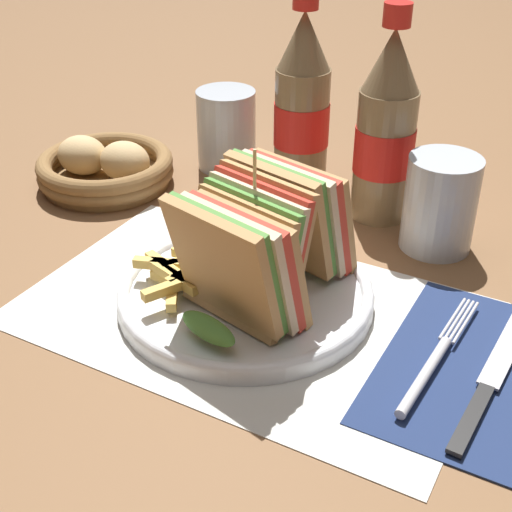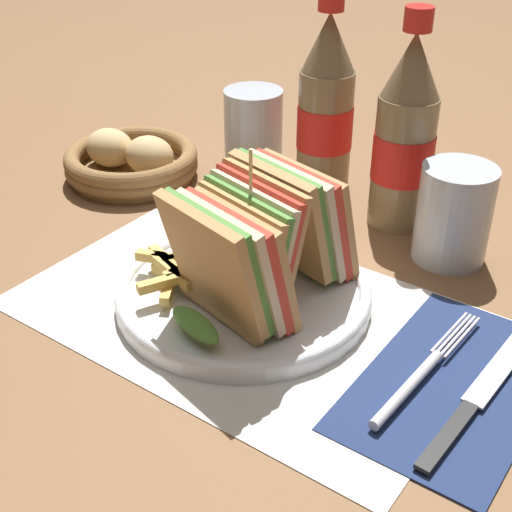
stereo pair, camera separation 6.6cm
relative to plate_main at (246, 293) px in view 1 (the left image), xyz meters
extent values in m
plane|color=brown|center=(0.01, 0.01, -0.01)|extent=(4.00, 4.00, 0.00)
cube|color=silver|center=(0.01, -0.01, -0.01)|extent=(0.41, 0.26, 0.00)
cylinder|color=white|center=(0.00, 0.00, 0.00)|extent=(0.24, 0.24, 0.01)
torus|color=white|center=(0.00, 0.00, 0.00)|extent=(0.24, 0.24, 0.01)
cube|color=tan|center=(0.01, -0.06, 0.07)|extent=(0.11, 0.06, 0.11)
cube|color=#518E3D|center=(0.02, -0.05, 0.06)|extent=(0.11, 0.06, 0.11)
cube|color=beige|center=(0.02, -0.04, 0.06)|extent=(0.11, 0.06, 0.11)
cube|color=red|center=(0.02, -0.03, 0.06)|extent=(0.11, 0.06, 0.11)
cube|color=tan|center=(0.02, -0.03, 0.06)|extent=(0.11, 0.06, 0.11)
ellipsoid|color=#518E3D|center=(0.01, -0.08, 0.02)|extent=(0.06, 0.03, 0.02)
cube|color=tan|center=(0.01, -0.04, 0.06)|extent=(0.11, 0.06, 0.11)
cube|color=#518E3D|center=(0.01, -0.03, 0.06)|extent=(0.11, 0.06, 0.11)
cube|color=beige|center=(0.01, -0.02, 0.06)|extent=(0.11, 0.06, 0.11)
cube|color=red|center=(0.01, -0.01, 0.06)|extent=(0.11, 0.06, 0.11)
cube|color=tan|center=(0.02, 0.00, 0.07)|extent=(0.11, 0.06, 0.11)
ellipsoid|color=#518E3D|center=(0.01, -0.03, 0.02)|extent=(0.06, 0.03, 0.02)
cube|color=tan|center=(0.01, 0.04, 0.07)|extent=(0.11, 0.06, 0.11)
cube|color=#518E3D|center=(0.02, 0.05, 0.06)|extent=(0.11, 0.06, 0.11)
cube|color=beige|center=(0.02, 0.06, 0.06)|extent=(0.11, 0.06, 0.11)
cube|color=red|center=(0.02, 0.07, 0.06)|extent=(0.11, 0.06, 0.11)
cube|color=tan|center=(0.02, 0.08, 0.06)|extent=(0.11, 0.06, 0.11)
ellipsoid|color=#518E3D|center=(0.01, 0.02, 0.02)|extent=(0.06, 0.03, 0.02)
cylinder|color=tan|center=(0.02, -0.01, 0.08)|extent=(0.00, 0.00, 0.14)
cube|color=#E0B756|center=(-0.05, -0.05, 0.01)|extent=(0.03, 0.05, 0.01)
cube|color=#E0B756|center=(-0.06, 0.00, 0.01)|extent=(0.06, 0.06, 0.01)
cube|color=#E0B756|center=(-0.05, -0.03, 0.01)|extent=(0.06, 0.01, 0.01)
cube|color=#E0B756|center=(-0.05, 0.00, 0.01)|extent=(0.05, 0.06, 0.01)
cube|color=#E0B756|center=(-0.07, -0.02, 0.02)|extent=(0.07, 0.03, 0.01)
cube|color=#E0B756|center=(-0.07, -0.03, 0.02)|extent=(0.06, 0.03, 0.01)
cube|color=#E0B756|center=(-0.05, 0.00, 0.02)|extent=(0.07, 0.01, 0.01)
cube|color=#E0B756|center=(-0.05, -0.04, 0.02)|extent=(0.06, 0.03, 0.01)
cube|color=#E0B756|center=(-0.02, -0.02, 0.02)|extent=(0.06, 0.01, 0.01)
cube|color=#E0B756|center=(-0.02, -0.04, 0.02)|extent=(0.06, 0.02, 0.01)
cube|color=#E0B756|center=(-0.06, -0.01, 0.02)|extent=(0.04, 0.06, 0.01)
cube|color=#E0B756|center=(-0.04, -0.05, 0.02)|extent=(0.04, 0.07, 0.01)
cube|color=#E0B756|center=(-0.04, -0.03, 0.02)|extent=(0.02, 0.05, 0.01)
ellipsoid|color=maroon|center=(-0.05, 0.01, 0.02)|extent=(0.04, 0.04, 0.01)
cube|color=navy|center=(0.21, 0.00, -0.01)|extent=(0.13, 0.22, 0.00)
cylinder|color=silver|center=(0.18, -0.03, 0.00)|extent=(0.01, 0.10, 0.01)
cylinder|color=silver|center=(0.18, 0.06, 0.00)|extent=(0.01, 0.07, 0.00)
cylinder|color=silver|center=(0.18, 0.06, 0.00)|extent=(0.01, 0.07, 0.00)
cylinder|color=silver|center=(0.19, 0.06, 0.00)|extent=(0.01, 0.07, 0.00)
cylinder|color=silver|center=(0.19, 0.06, 0.00)|extent=(0.01, 0.07, 0.00)
cube|color=black|center=(0.23, -0.06, 0.00)|extent=(0.02, 0.08, 0.00)
cube|color=silver|center=(0.23, 0.05, 0.00)|extent=(0.02, 0.12, 0.00)
cylinder|color=#7A6647|center=(-0.07, 0.25, 0.06)|extent=(0.06, 0.06, 0.15)
cylinder|color=red|center=(-0.07, 0.25, 0.07)|extent=(0.07, 0.07, 0.05)
cone|color=#7A6647|center=(-0.07, 0.25, 0.17)|extent=(0.06, 0.06, 0.07)
cylinder|color=#7A6647|center=(0.05, 0.23, 0.06)|extent=(0.06, 0.06, 0.15)
cylinder|color=red|center=(0.05, 0.23, 0.07)|extent=(0.07, 0.07, 0.05)
cone|color=#7A6647|center=(0.05, 0.23, 0.17)|extent=(0.06, 0.06, 0.07)
cylinder|color=red|center=(0.05, 0.23, 0.21)|extent=(0.03, 0.03, 0.02)
cylinder|color=silver|center=(0.12, 0.19, 0.04)|extent=(0.07, 0.07, 0.10)
cylinder|color=black|center=(0.12, 0.19, 0.02)|extent=(0.07, 0.07, 0.06)
cylinder|color=silver|center=(-0.17, 0.26, 0.04)|extent=(0.07, 0.07, 0.10)
cylinder|color=black|center=(-0.17, 0.26, 0.02)|extent=(0.07, 0.07, 0.06)
cylinder|color=olive|center=(-0.28, 0.14, 0.00)|extent=(0.15, 0.15, 0.01)
torus|color=olive|center=(-0.28, 0.14, 0.01)|extent=(0.17, 0.17, 0.02)
torus|color=olive|center=(-0.28, 0.14, 0.02)|extent=(0.17, 0.17, 0.02)
ellipsoid|color=tan|center=(-0.25, 0.14, 0.03)|extent=(0.06, 0.05, 0.05)
ellipsoid|color=tan|center=(-0.30, 0.13, 0.03)|extent=(0.06, 0.05, 0.05)
camera|label=1|loc=(0.27, -0.48, 0.38)|focal=50.00mm
camera|label=2|loc=(0.33, -0.44, 0.38)|focal=50.00mm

